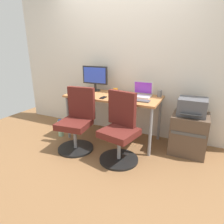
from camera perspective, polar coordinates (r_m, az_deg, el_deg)
ground_plane at (r=3.39m, az=0.36°, el=-7.70°), size 5.28×5.28×0.00m
back_wall at (r=3.43m, az=3.49°, el=15.21°), size 4.40×0.04×2.60m
desk at (r=3.15m, az=0.39°, el=3.59°), size 1.51×0.68×0.76m
office_chair_left at (r=2.96m, az=-10.25°, el=-3.01°), size 0.54×0.54×0.94m
office_chair_right at (r=2.64m, az=2.38°, el=-5.46°), size 0.54×0.54×0.94m
side_cabinet at (r=3.08m, az=21.67°, el=-5.87°), size 0.50×0.51×0.58m
printer at (r=2.94m, az=22.60°, el=1.47°), size 0.38×0.40×0.24m
water_bottle_on_floor at (r=3.53m, az=-14.92°, el=-4.59°), size 0.09×0.09×0.31m
desktop_monitor at (r=3.46m, az=-5.05°, el=10.34°), size 0.48×0.18×0.43m
open_laptop at (r=3.11m, az=8.72°, el=5.66°), size 0.31×0.26×0.23m
keyboard_by_monitor at (r=3.21m, az=-8.65°, el=5.21°), size 0.34×0.12×0.02m
keyboard_by_laptop at (r=2.83m, az=7.68°, el=3.45°), size 0.34×0.12×0.02m
mouse_by_monitor at (r=2.78m, az=2.86°, el=3.48°), size 0.06×0.10×0.03m
mouse_by_laptop at (r=2.99m, az=-0.19°, el=4.58°), size 0.06×0.10×0.03m
coffee_mug at (r=3.24m, az=1.05°, el=6.19°), size 0.08×0.08×0.09m
pen_cup at (r=3.12m, az=13.86°, el=5.31°), size 0.07×0.07×0.10m
phone_near_monitor at (r=3.18m, az=4.58°, el=5.15°), size 0.07×0.14×0.01m
phone_near_laptop at (r=2.98m, az=-2.62°, el=4.26°), size 0.07×0.14×0.01m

